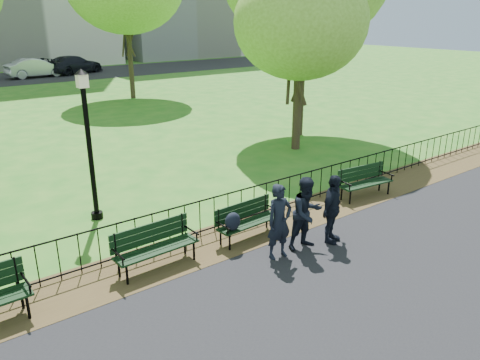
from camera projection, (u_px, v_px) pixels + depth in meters
ground at (304, 251)px, 10.23m from camera, size 120.00×120.00×0.00m
asphalt_path at (450, 330)px, 7.67m from camera, size 60.00×9.20×0.01m
dirt_strip at (260, 227)px, 11.35m from camera, size 60.00×1.60×0.01m
iron_fence at (248, 203)px, 11.56m from camera, size 24.06×0.06×1.00m
park_bench_main at (240, 219)px, 10.47m from camera, size 1.64×0.58×0.92m
park_bench_left_a at (154, 242)px, 9.43m from camera, size 1.77×0.60×1.00m
park_bench_right_a at (364, 178)px, 13.12m from camera, size 1.74×0.71×0.96m
lamppost at (89, 141)px, 11.22m from camera, size 0.34×0.34×3.73m
tree_near_e at (301, 22)px, 16.49m from camera, size 4.79×4.79×6.67m
person_left at (279, 222)px, 9.73m from camera, size 0.63×0.44×1.63m
person_mid at (307, 213)px, 10.13m from camera, size 0.83×0.48×1.64m
person_right at (332, 209)px, 10.40m from camera, size 1.01×0.70×1.59m
sedan_silver at (36, 68)px, 37.99m from camera, size 4.77×2.01×1.53m
sedan_dark at (74, 65)px, 40.40m from camera, size 5.66×3.96×1.52m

